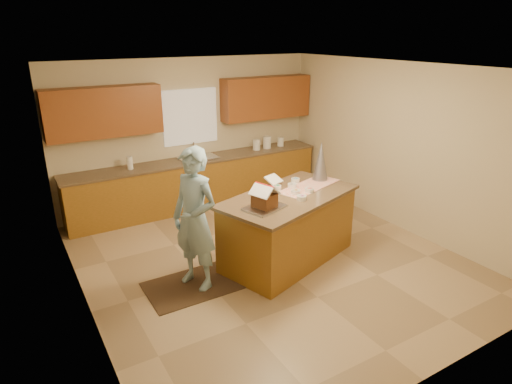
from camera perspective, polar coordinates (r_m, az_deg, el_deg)
floor at (r=6.46m, az=1.69°, el=-8.72°), size 5.50×5.50×0.00m
ceiling at (r=5.67m, az=1.98°, el=15.90°), size 5.50×5.50×0.00m
wall_back at (r=8.29m, az=-8.56°, el=7.67°), size 5.50×5.50×0.00m
wall_front at (r=4.07m, az=23.37°, el=-7.54°), size 5.50×5.50×0.00m
wall_left at (r=5.11m, az=-22.55°, el=-1.79°), size 5.50×5.50×0.00m
wall_right at (r=7.53m, az=18.15°, el=5.58°), size 5.50×5.50×0.00m
stone_accent at (r=4.42m, az=-20.39°, el=-6.35°), size 0.00×2.50×2.50m
window_curtain at (r=8.21m, az=-8.59°, el=9.67°), size 1.05×0.03×1.00m
back_counter_base at (r=8.27m, az=-7.43°, el=1.13°), size 4.80×0.60×0.88m
back_counter_top at (r=8.14m, az=-7.57°, el=4.19°), size 4.85×0.63×0.04m
upper_cabinet_left at (r=7.58m, az=-19.25°, el=9.82°), size 1.85×0.35×0.80m
upper_cabinet_right at (r=8.74m, az=1.33°, el=12.19°), size 1.85×0.35×0.80m
sink at (r=8.14m, az=-7.57°, el=4.13°), size 0.70×0.45×0.12m
faucet at (r=8.25m, az=-8.13°, el=5.55°), size 0.03×0.03×0.28m
island_base at (r=6.27m, az=4.22°, el=-4.85°), size 2.15×1.52×0.95m
island_top at (r=6.07m, az=4.34°, el=-0.60°), size 2.26×1.63×0.04m
table_runner at (r=6.44m, az=6.97°, el=0.77°), size 1.15×0.70×0.01m
baking_tray at (r=5.59m, az=1.11°, el=-2.03°), size 0.59×0.50×0.03m
cookbook at (r=6.39m, az=2.31°, el=1.66°), size 0.28×0.25×0.10m
tinsel_tree at (r=6.66m, az=8.44°, el=4.03°), size 0.30×0.30×0.59m
rug at (r=5.91m, az=-7.98°, el=-11.90°), size 1.25×0.81×0.01m
boy at (r=5.49m, az=-7.97°, el=-3.56°), size 0.67×0.79×1.84m
canister_a at (r=8.66m, az=0.07°, el=6.19°), size 0.15×0.15×0.20m
canister_b at (r=8.78m, az=1.44°, el=6.50°), size 0.17×0.17×0.24m
canister_c at (r=8.96m, az=3.23°, el=6.58°), size 0.13×0.13×0.18m
paper_towel at (r=7.72m, az=-16.15°, el=3.67°), size 0.10×0.10×0.22m
gingerbread_house at (r=5.55m, az=1.12°, el=-0.82°), size 0.37×0.38×0.31m
candy_bowls at (r=6.18m, az=4.16°, el=0.30°), size 0.91×0.77×0.06m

